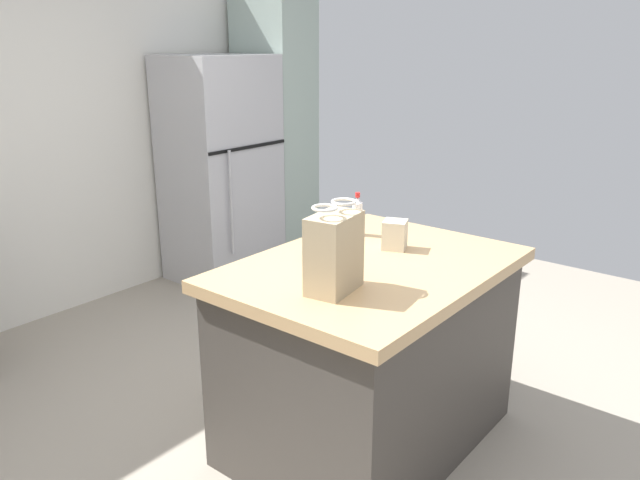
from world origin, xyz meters
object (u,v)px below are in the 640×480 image
at_px(small_box, 395,235).
at_px(ear_defenders, 325,255).
at_px(bottle, 357,216).
at_px(refrigerator, 221,169).
at_px(kitchen_island, 369,353).
at_px(shopping_bag, 334,252).
at_px(tall_cabinet, 276,133).

bearing_deg(small_box, ear_defenders, 154.37).
bearing_deg(ear_defenders, small_box, -25.63).
bearing_deg(small_box, bottle, 75.72).
bearing_deg(refrigerator, kitchen_island, -116.95).
bearing_deg(bottle, refrigerator, 66.85).
distance_m(refrigerator, shopping_bag, 2.78).
bearing_deg(shopping_bag, refrigerator, 56.96).
xyz_separation_m(tall_cabinet, ear_defenders, (-1.90, -2.06, -0.17)).
bearing_deg(kitchen_island, tall_cabinet, 51.37).
xyz_separation_m(refrigerator, tall_cabinet, (0.66, 0.00, 0.22)).
distance_m(tall_cabinet, shopping_bag, 3.18).
xyz_separation_m(small_box, bottle, (0.07, 0.27, 0.03)).
bearing_deg(bottle, small_box, -104.28).
bearing_deg(tall_cabinet, small_box, -125.04).
xyz_separation_m(tall_cabinet, shopping_bag, (-2.17, -2.32, -0.03)).
bearing_deg(refrigerator, tall_cabinet, 0.02).
height_order(shopping_bag, bottle, shopping_bag).
relative_size(refrigerator, small_box, 12.69).
relative_size(tall_cabinet, small_box, 15.87).
distance_m(shopping_bag, ear_defenders, 0.40).
height_order(refrigerator, small_box, refrigerator).
relative_size(small_box, bottle, 0.62).
xyz_separation_m(refrigerator, shopping_bag, (-1.51, -2.32, 0.20)).
bearing_deg(refrigerator, bottle, -113.15).
height_order(kitchen_island, ear_defenders, ear_defenders).
bearing_deg(shopping_bag, kitchen_island, 10.36).
distance_m(refrigerator, small_box, 2.40).
relative_size(small_box, ear_defenders, 0.72).
height_order(refrigerator, bottle, refrigerator).
height_order(refrigerator, ear_defenders, refrigerator).
relative_size(refrigerator, tall_cabinet, 0.80).
relative_size(shopping_bag, ear_defenders, 1.87).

